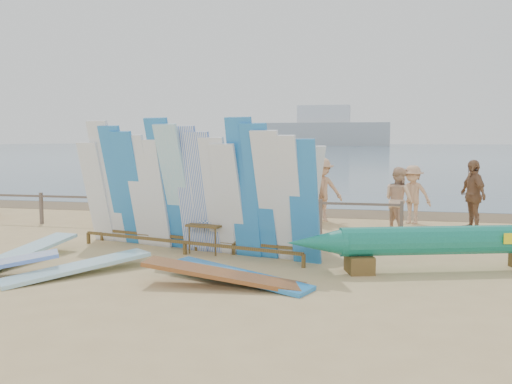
% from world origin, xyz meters
% --- Properties ---
extents(ground, '(160.00, 160.00, 0.00)m').
position_xyz_m(ground, '(0.00, 0.00, 0.00)').
color(ground, tan).
rests_on(ground, ground).
extents(ocean, '(320.00, 240.00, 0.02)m').
position_xyz_m(ocean, '(0.00, 128.00, 0.00)').
color(ocean, '#44627A').
rests_on(ocean, ground).
extents(wet_sand_strip, '(40.00, 2.60, 0.01)m').
position_xyz_m(wet_sand_strip, '(0.00, 7.20, 0.00)').
color(wet_sand_strip, brown).
rests_on(wet_sand_strip, ground).
extents(distant_ship, '(45.00, 8.00, 14.00)m').
position_xyz_m(distant_ship, '(-12.00, 180.00, 5.31)').
color(distant_ship, '#999EA3').
rests_on(distant_ship, ocean).
extents(fence, '(12.08, 0.08, 0.90)m').
position_xyz_m(fence, '(0.00, 3.00, 0.63)').
color(fence, '#66574D').
rests_on(fence, ground).
extents(main_surfboard_rack, '(5.74, 1.97, 2.88)m').
position_xyz_m(main_surfboard_rack, '(1.48, 0.16, 1.29)').
color(main_surfboard_rack, brown).
rests_on(main_surfboard_rack, ground).
extents(side_surfboard_rack, '(2.27, 1.71, 2.60)m').
position_xyz_m(side_surfboard_rack, '(3.15, 0.79, 1.17)').
color(side_surfboard_rack, brown).
rests_on(side_surfboard_rack, ground).
extents(outrigger_canoe, '(5.78, 2.24, 0.84)m').
position_xyz_m(outrigger_canoe, '(6.61, -0.40, 0.54)').
color(outrigger_canoe, brown).
rests_on(outrigger_canoe, ground).
extents(vendor_table, '(0.84, 0.66, 1.00)m').
position_xyz_m(vendor_table, '(1.84, 0.18, 0.33)').
color(vendor_table, brown).
rests_on(vendor_table, ground).
extents(flat_board_d, '(2.72, 1.50, 0.23)m').
position_xyz_m(flat_board_d, '(3.07, -1.97, 0.00)').
color(flat_board_d, '#297FD0').
rests_on(flat_board_d, ground).
extents(flat_board_b, '(2.09, 2.48, 0.26)m').
position_xyz_m(flat_board_b, '(0.11, -2.09, 0.00)').
color(flat_board_b, '#8DCEE1').
rests_on(flat_board_b, ground).
extents(flat_board_a, '(0.92, 2.74, 0.36)m').
position_xyz_m(flat_board_a, '(-1.49, -1.41, 0.00)').
color(flat_board_a, '#8DCEE1').
rests_on(flat_board_a, ground).
extents(flat_board_c, '(2.70, 0.61, 0.41)m').
position_xyz_m(flat_board_c, '(2.92, -2.31, 0.00)').
color(flat_board_c, '#935528').
rests_on(flat_board_c, ground).
extents(beach_chair_left, '(0.71, 0.72, 0.81)m').
position_xyz_m(beach_chair_left, '(1.46, 3.51, 0.24)').
color(beach_chair_left, red).
rests_on(beach_chair_left, ground).
extents(beach_chair_right, '(0.65, 0.67, 0.96)m').
position_xyz_m(beach_chair_right, '(2.10, 4.02, 0.28)').
color(beach_chair_right, red).
rests_on(beach_chair_right, ground).
extents(stroller, '(0.64, 0.81, 1.00)m').
position_xyz_m(stroller, '(3.14, 3.56, 0.40)').
color(stroller, red).
rests_on(stroller, ground).
extents(beachgoer_5, '(1.50, 1.06, 1.56)m').
position_xyz_m(beachgoer_5, '(-0.45, 6.28, 0.78)').
color(beachgoer_5, beige).
rests_on(beachgoer_5, ground).
extents(beachgoer_8, '(0.84, 0.89, 1.71)m').
position_xyz_m(beachgoer_8, '(5.95, 3.64, 0.86)').
color(beachgoer_8, beige).
rests_on(beachgoer_8, ground).
extents(beachgoer_7, '(0.67, 0.57, 1.60)m').
position_xyz_m(beachgoer_7, '(3.69, 4.66, 0.80)').
color(beachgoer_7, '#8C6042').
rests_on(beachgoer_7, ground).
extents(beachgoer_10, '(0.82, 1.20, 1.89)m').
position_xyz_m(beachgoer_10, '(7.88, 4.42, 0.94)').
color(beachgoer_10, '#8C6042').
rests_on(beachgoer_10, ground).
extents(beachgoer_9, '(1.29, 0.77, 1.87)m').
position_xyz_m(beachgoer_9, '(3.81, 5.24, 0.94)').
color(beachgoer_9, tan).
rests_on(beachgoer_9, ground).
extents(beachgoer_1, '(0.72, 0.72, 1.81)m').
position_xyz_m(beachgoer_1, '(-2.88, 5.88, 0.90)').
color(beachgoer_1, '#8C6042').
rests_on(beachgoer_1, ground).
extents(beachgoer_4, '(0.92, 1.03, 1.65)m').
position_xyz_m(beachgoer_4, '(1.47, 5.35, 0.83)').
color(beachgoer_4, '#8C6042').
rests_on(beachgoer_4, ground).
extents(beachgoer_11, '(1.54, 0.71, 1.60)m').
position_xyz_m(beachgoer_11, '(-2.79, 6.28, 0.80)').
color(beachgoer_11, beige).
rests_on(beachgoer_11, ground).
extents(beachgoer_2, '(0.67, 0.85, 1.58)m').
position_xyz_m(beachgoer_2, '(-2.32, 4.15, 0.79)').
color(beachgoer_2, beige).
rests_on(beachgoer_2, ground).
extents(beachgoer_6, '(0.79, 0.91, 1.70)m').
position_xyz_m(beachgoer_6, '(1.01, 3.89, 0.85)').
color(beachgoer_6, tan).
rests_on(beachgoer_6, ground).
extents(beachgoer_extra_0, '(1.17, 0.81, 1.67)m').
position_xyz_m(beachgoer_extra_0, '(6.40, 5.32, 0.84)').
color(beachgoer_extra_0, tan).
rests_on(beachgoer_extra_0, ground).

